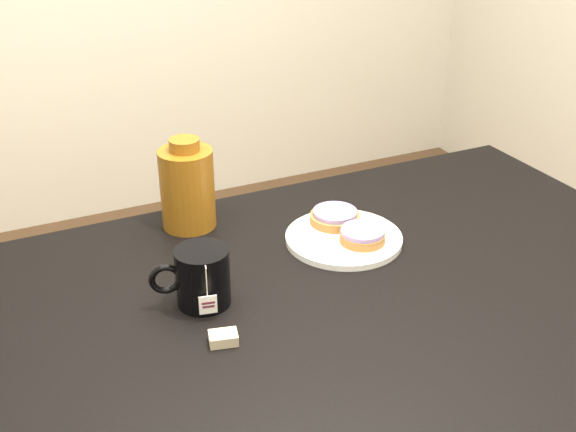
{
  "coord_description": "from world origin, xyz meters",
  "views": [
    {
      "loc": [
        -0.53,
        -0.91,
        1.45
      ],
      "look_at": [
        0.0,
        0.2,
        0.81
      ],
      "focal_mm": 45.0,
      "sensor_mm": 36.0,
      "label": 1
    }
  ],
  "objects_px": {
    "mug": "(201,277)",
    "bagel_package": "(187,187)",
    "bagel_front": "(362,235)",
    "teabag_pouch": "(223,338)",
    "bagel_back": "(335,217)",
    "table": "(337,334)",
    "plate": "(344,237)"
  },
  "relations": [
    {
      "from": "bagel_back",
      "to": "mug",
      "type": "xyz_separation_m",
      "value": [
        -0.33,
        -0.14,
        0.03
      ]
    },
    {
      "from": "bagel_front",
      "to": "table",
      "type": "bearing_deg",
      "value": -133.94
    },
    {
      "from": "bagel_package",
      "to": "bagel_front",
      "type": "bearing_deg",
      "value": -40.31
    },
    {
      "from": "table",
      "to": "plate",
      "type": "xyz_separation_m",
      "value": [
        0.1,
        0.16,
        0.09
      ]
    },
    {
      "from": "bagel_back",
      "to": "plate",
      "type": "bearing_deg",
      "value": -100.43
    },
    {
      "from": "teabag_pouch",
      "to": "bagel_package",
      "type": "xyz_separation_m",
      "value": [
        0.08,
        0.4,
        0.08
      ]
    },
    {
      "from": "bagel_front",
      "to": "bagel_package",
      "type": "height_order",
      "value": "bagel_package"
    },
    {
      "from": "bagel_package",
      "to": "teabag_pouch",
      "type": "bearing_deg",
      "value": -101.08
    },
    {
      "from": "mug",
      "to": "bagel_package",
      "type": "xyz_separation_m",
      "value": [
        0.07,
        0.28,
        0.03
      ]
    },
    {
      "from": "plate",
      "to": "bagel_package",
      "type": "height_order",
      "value": "bagel_package"
    },
    {
      "from": "bagel_front",
      "to": "teabag_pouch",
      "type": "height_order",
      "value": "bagel_front"
    },
    {
      "from": "plate",
      "to": "mug",
      "type": "distance_m",
      "value": 0.34
    },
    {
      "from": "plate",
      "to": "bagel_back",
      "type": "xyz_separation_m",
      "value": [
        0.01,
        0.06,
        0.02
      ]
    },
    {
      "from": "table",
      "to": "bagel_front",
      "type": "relative_size",
      "value": 13.13
    },
    {
      "from": "bagel_front",
      "to": "bagel_package",
      "type": "relative_size",
      "value": 0.56
    },
    {
      "from": "bagel_front",
      "to": "mug",
      "type": "xyz_separation_m",
      "value": [
        -0.34,
        -0.05,
        0.03
      ]
    },
    {
      "from": "mug",
      "to": "teabag_pouch",
      "type": "distance_m",
      "value": 0.13
    },
    {
      "from": "table",
      "to": "plate",
      "type": "bearing_deg",
      "value": 57.81
    },
    {
      "from": "teabag_pouch",
      "to": "bagel_front",
      "type": "bearing_deg",
      "value": 25.65
    },
    {
      "from": "bagel_back",
      "to": "teabag_pouch",
      "type": "height_order",
      "value": "bagel_back"
    },
    {
      "from": "table",
      "to": "bagel_front",
      "type": "distance_m",
      "value": 0.21
    },
    {
      "from": "teabag_pouch",
      "to": "plate",
      "type": "bearing_deg",
      "value": 31.68
    },
    {
      "from": "bagel_back",
      "to": "bagel_front",
      "type": "xyz_separation_m",
      "value": [
        0.01,
        -0.09,
        0.0
      ]
    },
    {
      "from": "bagel_front",
      "to": "plate",
      "type": "bearing_deg",
      "value": 119.97
    },
    {
      "from": "table",
      "to": "bagel_package",
      "type": "xyz_separation_m",
      "value": [
        -0.15,
        0.36,
        0.17
      ]
    },
    {
      "from": "plate",
      "to": "bagel_front",
      "type": "bearing_deg",
      "value": -60.03
    },
    {
      "from": "teabag_pouch",
      "to": "bagel_package",
      "type": "height_order",
      "value": "bagel_package"
    },
    {
      "from": "table",
      "to": "mug",
      "type": "bearing_deg",
      "value": 160.04
    },
    {
      "from": "bagel_back",
      "to": "teabag_pouch",
      "type": "distance_m",
      "value": 0.43
    },
    {
      "from": "teabag_pouch",
      "to": "table",
      "type": "bearing_deg",
      "value": 10.1
    },
    {
      "from": "plate",
      "to": "bagel_package",
      "type": "xyz_separation_m",
      "value": [
        -0.25,
        0.2,
        0.08
      ]
    },
    {
      "from": "mug",
      "to": "plate",
      "type": "bearing_deg",
      "value": 25.93
    }
  ]
}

